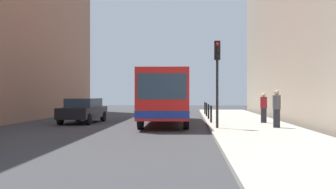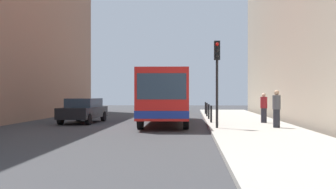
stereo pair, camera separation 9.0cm
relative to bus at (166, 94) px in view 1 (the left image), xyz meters
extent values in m
plane|color=#38383A|center=(-0.84, -2.82, -1.73)|extent=(80.00, 80.00, 0.00)
cube|color=#ADA89E|center=(4.56, -2.82, -1.65)|extent=(4.40, 40.00, 0.15)
cube|color=red|center=(0.00, -0.11, 0.02)|extent=(2.79, 11.06, 2.50)
cube|color=navy|center=(0.00, -0.11, -0.93)|extent=(2.81, 11.08, 0.36)
cube|color=#2D3D4C|center=(0.15, -5.58, 0.37)|extent=(2.26, 0.12, 1.20)
cube|color=#2D3D4C|center=(-0.01, 0.39, 0.37)|extent=(2.77, 9.46, 1.00)
cylinder|color=black|center=(1.24, -3.97, -1.23)|extent=(0.31, 1.01, 1.00)
cylinder|color=black|center=(-1.02, -4.03, -1.23)|extent=(0.31, 1.01, 1.00)
cylinder|color=black|center=(1.03, 3.82, -1.23)|extent=(0.31, 1.01, 1.00)
cylinder|color=black|center=(-1.23, 3.76, -1.23)|extent=(0.31, 1.01, 1.00)
cube|color=black|center=(-5.01, 0.08, -1.09)|extent=(2.09, 4.51, 0.64)
cube|color=#2D3D4C|center=(-5.01, 0.23, -0.51)|extent=(1.76, 2.56, 0.52)
cylinder|color=black|center=(-4.30, -1.47, -1.41)|extent=(0.26, 0.65, 0.64)
cylinder|color=black|center=(-5.93, -1.36, -1.41)|extent=(0.26, 0.65, 0.64)
cylinder|color=black|center=(-4.10, 1.52, -1.41)|extent=(0.26, 0.65, 0.64)
cylinder|color=black|center=(-5.73, 1.63, -1.41)|extent=(0.26, 0.65, 0.64)
cylinder|color=black|center=(2.71, -4.83, 0.02)|extent=(0.12, 0.12, 3.20)
cube|color=black|center=(2.71, -4.83, 2.07)|extent=(0.28, 0.24, 0.90)
sphere|color=red|center=(2.71, -4.96, 2.35)|extent=(0.16, 0.16, 0.16)
sphere|color=black|center=(2.71, -4.96, 2.07)|extent=(0.16, 0.16, 0.16)
sphere|color=black|center=(2.71, -4.96, 1.79)|extent=(0.16, 0.16, 0.16)
cylinder|color=black|center=(2.61, -1.24, -1.10)|extent=(0.11, 0.11, 0.95)
cylinder|color=black|center=(2.61, 1.92, -1.10)|extent=(0.11, 0.11, 0.95)
cylinder|color=black|center=(2.61, 5.07, -1.10)|extent=(0.11, 0.11, 0.95)
cylinder|color=black|center=(2.61, 8.23, -1.10)|extent=(0.11, 0.11, 0.95)
cylinder|color=#26262D|center=(5.55, -4.48, -1.14)|extent=(0.32, 0.32, 0.87)
cylinder|color=#4C4C51|center=(5.55, -4.48, -0.37)|extent=(0.38, 0.38, 0.67)
sphere|color=tan|center=(5.55, -4.48, 0.09)|extent=(0.24, 0.24, 0.24)
cylinder|color=#26262D|center=(5.52, -1.26, -1.17)|extent=(0.32, 0.32, 0.81)
cylinder|color=maroon|center=(5.52, -1.26, -0.45)|extent=(0.38, 0.38, 0.63)
sphere|color=beige|center=(5.52, -1.26, -0.03)|extent=(0.22, 0.22, 0.22)
camera|label=1|loc=(1.43, -24.01, 0.04)|focal=43.38mm
camera|label=2|loc=(1.52, -24.00, 0.04)|focal=43.38mm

